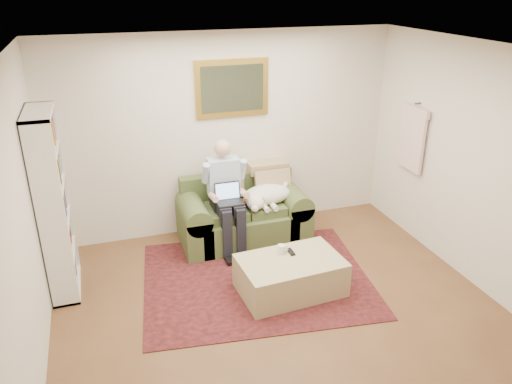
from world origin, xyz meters
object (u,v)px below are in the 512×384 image
laptop (229,197)px  ottoman (290,276)px  seated_man (227,197)px  sofa (243,219)px  coffee_mug (281,249)px  bookshelf (53,205)px  sleeping_dog (267,194)px

laptop → ottoman: bearing=-70.8°
seated_man → laptop: (0.00, -0.06, 0.03)m
sofa → coffee_mug: size_ratio=16.35×
ottoman → bookshelf: 2.61m
sofa → ottoman: (0.14, -1.31, -0.08)m
laptop → bookshelf: bookshelf is taller
laptop → sleeping_dog: (0.54, 0.13, -0.10)m
seated_man → ottoman: 1.32m
sofa → coffee_mug: 1.17m
sleeping_dog → bookshelf: (-2.49, -0.37, 0.37)m
sofa → seated_man: seated_man is taller
sofa → laptop: size_ratio=5.15×
seated_man → bookshelf: bookshelf is taller
coffee_mug → ottoman: bearing=-72.5°
seated_man → laptop: 0.07m
seated_man → sleeping_dog: bearing=7.1°
coffee_mug → laptop: bearing=109.4°
sleeping_dog → ottoman: bearing=-97.3°
bookshelf → seated_man: bearing=8.8°
ottoman → laptop: bearing=109.2°
sleeping_dog → sofa: bearing=164.3°
seated_man → ottoman: (0.38, -1.16, -0.49)m
sofa → sleeping_dog: (0.29, -0.08, 0.34)m
ottoman → bookshelf: (-2.33, 0.86, 0.80)m
seated_man → laptop: seated_man is taller
coffee_mug → bookshelf: 2.45m
laptop → ottoman: (0.38, -1.10, -0.52)m
sleeping_dog → ottoman: (-0.16, -1.23, -0.43)m
seated_man → coffee_mug: bearing=-71.7°
sofa → bookshelf: 2.35m
sofa → coffee_mug: sofa is taller
seated_man → coffee_mug: size_ratio=13.76×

